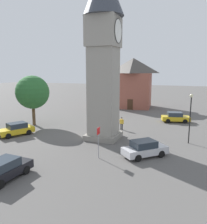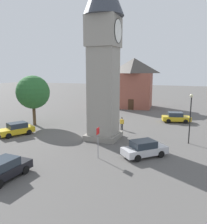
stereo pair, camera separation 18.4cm
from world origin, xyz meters
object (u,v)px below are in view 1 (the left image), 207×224
car_red_corner (175,117)px  building_shop_left (133,82)px  car_blue_kerb (145,149)px  car_white_side (5,169)px  road_sign (98,138)px  tree (33,92)px  lamp_post (190,111)px  pedestrian (122,122)px  car_silver_kerb (16,129)px  clock_tower (103,40)px

car_red_corner → building_shop_left: (11.86, 9.57, 4.47)m
car_blue_kerb → building_shop_left: (27.73, 7.95, 4.47)m
car_red_corner → car_white_side: same height
building_shop_left → road_sign: building_shop_left is taller
tree → lamp_post: bearing=-93.0°
pedestrian → lamp_post: bearing=-109.5°
car_blue_kerb → car_white_side: size_ratio=0.98×
pedestrian → tree: (-1.87, 12.53, 3.70)m
car_blue_kerb → lamp_post: bearing=-33.3°
car_silver_kerb → lamp_post: bearing=-78.1°
car_silver_kerb → tree: (5.22, 1.39, 3.95)m
car_silver_kerb → car_white_side: bearing=-142.5°
car_blue_kerb → car_silver_kerb: same height
car_blue_kerb → road_sign: size_ratio=1.47×
pedestrian → road_sign: size_ratio=0.60×
lamp_post → clock_tower: bearing=99.6°
lamp_post → road_sign: 10.66m
pedestrian → tree: 13.20m
clock_tower → car_white_side: 16.14m
lamp_post → pedestrian: bearing=70.5°
car_blue_kerb → building_shop_left: bearing=16.0°
car_red_corner → car_silver_kerb: bearing=129.5°
car_white_side → road_sign: (6.22, -4.77, 1.14)m
pedestrian → building_shop_left: bearing=9.6°
car_red_corner → road_sign: (-17.69, 5.41, 1.14)m
car_red_corner → tree: (-9.18, 18.85, 3.95)m
clock_tower → car_red_corner: size_ratio=4.28×
pedestrian → lamp_post: size_ratio=0.32×
car_white_side → road_sign: road_sign is taller
clock_tower → tree: 13.54m
car_silver_kerb → pedestrian: pedestrian is taller
car_blue_kerb → car_red_corner: 15.95m
car_blue_kerb → building_shop_left: size_ratio=0.40×
clock_tower → car_white_side: (-12.09, 3.01, -10.26)m
clock_tower → car_blue_kerb: bearing=-126.1°
building_shop_left → car_blue_kerb: bearing=-164.0°
car_blue_kerb → clock_tower: bearing=53.9°
car_red_corner → pedestrian: bearing=139.1°
car_blue_kerb → car_white_side: (-8.04, 8.55, 0.00)m
tree → building_shop_left: building_shop_left is taller
building_shop_left → road_sign: size_ratio=3.66×
clock_tower → building_shop_left: bearing=5.8°
car_blue_kerb → tree: 18.90m
pedestrian → clock_tower: bearing=169.4°
pedestrian → car_white_side: bearing=166.9°
car_white_side → lamp_post: 18.54m
pedestrian → tree: size_ratio=0.24×
car_silver_kerb → building_shop_left: bearing=-16.7°
car_white_side → road_sign: bearing=-37.4°
car_white_side → pedestrian: 17.05m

